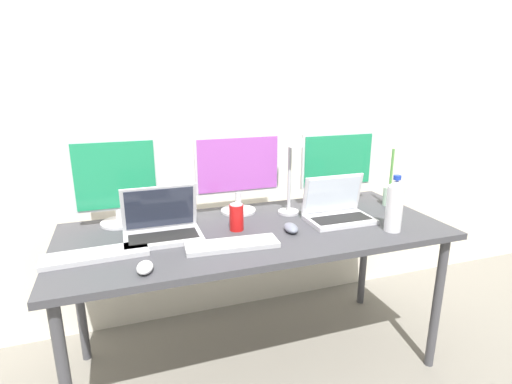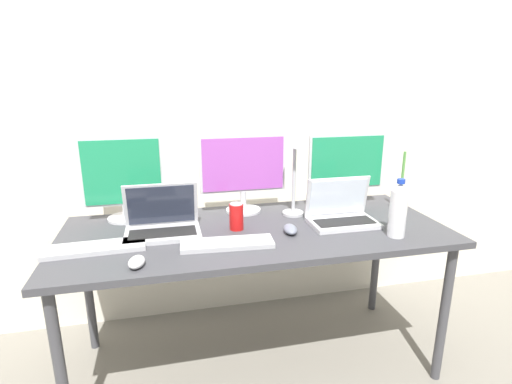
% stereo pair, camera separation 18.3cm
% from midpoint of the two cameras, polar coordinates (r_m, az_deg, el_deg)
% --- Properties ---
extents(ground_plane, '(16.00, 16.00, 0.00)m').
position_cam_midpoint_polar(ground_plane, '(2.26, -2.51, -23.02)').
color(ground_plane, gray).
extents(wall_back, '(7.00, 0.08, 2.60)m').
position_cam_midpoint_polar(wall_back, '(2.33, -7.17, 12.85)').
color(wall_back, silver).
rests_on(wall_back, ground).
extents(work_desk, '(1.79, 0.75, 0.74)m').
position_cam_midpoint_polar(work_desk, '(1.91, -2.76, -6.96)').
color(work_desk, '#424247').
rests_on(work_desk, ground).
extents(monitor_left, '(0.39, 0.18, 0.41)m').
position_cam_midpoint_polar(monitor_left, '(2.02, -21.86, 1.43)').
color(monitor_left, silver).
rests_on(monitor_left, work_desk).
extents(monitor_center, '(0.45, 0.18, 0.41)m').
position_cam_midpoint_polar(monitor_center, '(2.06, -5.14, 3.10)').
color(monitor_center, silver).
rests_on(monitor_center, work_desk).
extents(monitor_right, '(0.43, 0.18, 0.40)m').
position_cam_midpoint_polar(monitor_right, '(2.24, 9.24, 3.79)').
color(monitor_right, silver).
rests_on(monitor_right, work_desk).
extents(laptop_silver, '(0.33, 0.22, 0.23)m').
position_cam_midpoint_polar(laptop_silver, '(1.84, -16.10, -4.70)').
color(laptop_silver, '#B7B7BC').
rests_on(laptop_silver, work_desk).
extents(laptop_secondary, '(0.32, 0.21, 0.22)m').
position_cam_midpoint_polar(laptop_secondary, '(2.01, 8.97, -2.55)').
color(laptop_secondary, silver).
rests_on(laptop_secondary, work_desk).
extents(keyboard_main, '(0.41, 0.14, 0.02)m').
position_cam_midpoint_polar(keyboard_main, '(1.75, -24.80, -8.25)').
color(keyboard_main, '#B2B2B7').
rests_on(keyboard_main, work_desk).
extents(keyboard_aux, '(0.40, 0.15, 0.02)m').
position_cam_midpoint_polar(keyboard_aux, '(1.70, -6.54, -7.56)').
color(keyboard_aux, '#B2B2B7').
rests_on(keyboard_aux, work_desk).
extents(mouse_by_keyboard, '(0.08, 0.10, 0.04)m').
position_cam_midpoint_polar(mouse_by_keyboard, '(1.56, -18.92, -10.24)').
color(mouse_by_keyboard, silver).
rests_on(mouse_by_keyboard, work_desk).
extents(mouse_by_laptop, '(0.07, 0.12, 0.04)m').
position_cam_midpoint_polar(mouse_by_laptop, '(1.84, 2.20, -5.20)').
color(mouse_by_laptop, slate).
rests_on(mouse_by_laptop, work_desk).
extents(water_bottle, '(0.08, 0.08, 0.26)m').
position_cam_midpoint_polar(water_bottle, '(1.90, 16.62, -1.92)').
color(water_bottle, silver).
rests_on(water_bottle, work_desk).
extents(soda_can_near_keyboard, '(0.07, 0.07, 0.13)m').
position_cam_midpoint_polar(soda_can_near_keyboard, '(1.86, -5.63, -3.65)').
color(soda_can_near_keyboard, red).
rests_on(soda_can_near_keyboard, work_desk).
extents(bamboo_vase, '(0.07, 0.07, 0.32)m').
position_cam_midpoint_polar(bamboo_vase, '(2.30, 16.38, -0.30)').
color(bamboo_vase, '#B2D1B7').
rests_on(bamboo_vase, work_desk).
extents(desk_lamp, '(0.11, 0.18, 0.47)m').
position_cam_midpoint_polar(desk_lamp, '(1.97, 2.73, 5.30)').
color(desk_lamp, '#B7B7BC').
rests_on(desk_lamp, work_desk).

